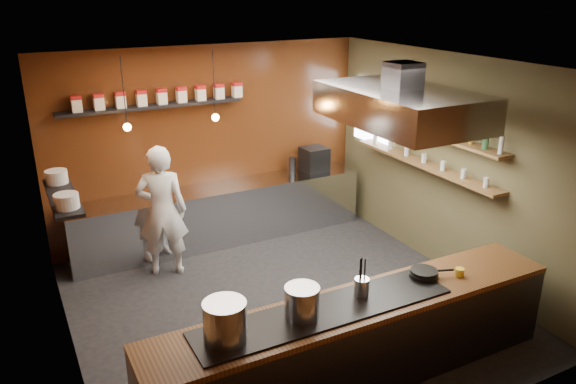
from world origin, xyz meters
TOP-DOWN VIEW (x-y plane):
  - floor at (0.00, 0.00)m, footprint 5.00×5.00m
  - back_wall at (0.00, 2.50)m, footprint 5.00×0.00m
  - left_wall at (-2.50, 0.00)m, footprint 0.00×5.00m
  - right_wall at (2.50, 0.00)m, footprint 0.00×5.00m
  - ceiling at (0.00, 0.00)m, footprint 5.00×5.00m
  - window_pane at (2.45, 1.70)m, footprint 0.00×1.00m
  - prep_counter at (0.00, 2.17)m, footprint 4.60×0.65m
  - pass_counter at (-0.00, -1.60)m, footprint 4.40×0.72m
  - tin_shelf at (-0.90, 2.36)m, footprint 2.60×0.26m
  - plate_shelf at (-2.34, 1.00)m, footprint 0.30×1.40m
  - bottle_shelf_upper at (2.34, 0.30)m, footprint 0.26×2.80m
  - bottle_shelf_lower at (2.34, 0.30)m, footprint 0.26×2.80m
  - extractor_hood at (1.30, -0.40)m, footprint 1.20×2.00m
  - pendant_left at (-1.40, 1.70)m, footprint 0.10×0.10m
  - pendant_right at (-0.20, 1.70)m, footprint 0.10×0.10m
  - storage_tins at (-0.75, 2.36)m, footprint 2.43×0.13m
  - plate_stacks at (-2.34, 1.00)m, footprint 0.26×1.16m
  - bottles at (2.34, 0.30)m, footprint 0.06×2.66m
  - wine_glasses at (2.34, 0.30)m, footprint 0.07×2.37m
  - stockpot_large at (-1.40, -1.61)m, footprint 0.50×0.50m
  - stockpot_small at (-0.65, -1.59)m, footprint 0.37×0.37m
  - utensil_crock at (0.05, -1.54)m, footprint 0.18×0.18m
  - frying_pan at (0.86, -1.52)m, footprint 0.46×0.30m
  - butter_jar at (1.22, -1.66)m, footprint 0.13×0.13m
  - espresso_machine at (1.68, 2.20)m, footprint 0.41×0.40m
  - chef at (-1.08, 1.57)m, footprint 0.78×0.64m

SIDE VIEW (x-z plane):
  - floor at x=0.00m, z-range 0.00..0.00m
  - prep_counter at x=0.00m, z-range 0.00..0.90m
  - pass_counter at x=0.00m, z-range 0.00..0.94m
  - chef at x=-1.08m, z-range 0.00..1.85m
  - butter_jar at x=1.22m, z-range 0.92..1.01m
  - frying_pan at x=0.86m, z-range 0.94..1.02m
  - utensil_crock at x=0.05m, z-range 0.94..1.13m
  - stockpot_small at x=-0.65m, z-range 0.94..1.25m
  - espresso_machine at x=1.68m, z-range 0.90..1.30m
  - stockpot_large at x=-1.40m, z-range 0.94..1.31m
  - bottle_shelf_lower at x=2.34m, z-range 1.43..1.47m
  - back_wall at x=0.00m, z-range -1.00..4.00m
  - left_wall at x=-2.50m, z-range -1.00..4.00m
  - right_wall at x=2.50m, z-range -1.00..4.00m
  - wine_glasses at x=2.34m, z-range 1.47..1.60m
  - plate_shelf at x=-2.34m, z-range 1.53..1.57m
  - plate_stacks at x=-2.34m, z-range 1.57..1.73m
  - window_pane at x=2.45m, z-range 1.40..2.40m
  - bottle_shelf_upper at x=2.34m, z-range 1.90..1.94m
  - bottles at x=2.34m, z-range 1.94..2.18m
  - pendant_left at x=-1.40m, z-range 1.68..2.63m
  - pendant_right at x=-0.20m, z-range 1.68..2.63m
  - tin_shelf at x=-0.90m, z-range 2.18..2.22m
  - storage_tins at x=-0.75m, z-range 2.22..2.44m
  - extractor_hood at x=1.30m, z-range 2.15..2.87m
  - ceiling at x=0.00m, z-range 3.00..3.00m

